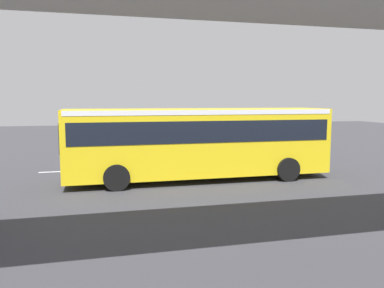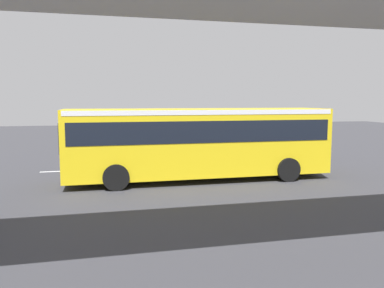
# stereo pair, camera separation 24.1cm
# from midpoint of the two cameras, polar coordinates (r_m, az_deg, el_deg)

# --- Properties ---
(ground) EXTENTS (80.00, 80.00, 0.00)m
(ground) POSITION_cam_midpoint_polar(r_m,az_deg,el_deg) (17.79, -0.62, -4.88)
(ground) COLOR #38383D
(city_bus) EXTENTS (11.54, 2.85, 3.15)m
(city_bus) POSITION_cam_midpoint_polar(r_m,az_deg,el_deg) (16.85, 0.64, 0.97)
(city_bus) COLOR yellow
(city_bus) RESTS_ON ground
(pedestrian) EXTENTS (0.38, 0.38, 1.79)m
(pedestrian) POSITION_cam_midpoint_polar(r_m,az_deg,el_deg) (24.16, 18.58, -0.08)
(pedestrian) COLOR #2D2D38
(pedestrian) RESTS_ON ground
(traffic_sign) EXTENTS (0.08, 0.60, 2.80)m
(traffic_sign) POSITION_cam_midpoint_polar(r_m,az_deg,el_deg) (23.56, 6.94, 2.51)
(traffic_sign) COLOR slate
(traffic_sign) RESTS_ON ground
(lane_dash_leftmost) EXTENTS (2.00, 0.20, 0.01)m
(lane_dash_leftmost) POSITION_cam_midpoint_polar(r_m,az_deg,el_deg) (22.44, 12.76, -2.66)
(lane_dash_leftmost) COLOR silver
(lane_dash_leftmost) RESTS_ON ground
(lane_dash_left) EXTENTS (2.00, 0.20, 0.01)m
(lane_dash_left) POSITION_cam_midpoint_polar(r_m,az_deg,el_deg) (20.95, 2.93, -3.15)
(lane_dash_left) COLOR silver
(lane_dash_left) RESTS_ON ground
(lane_dash_centre) EXTENTS (2.00, 0.20, 0.01)m
(lane_dash_centre) POSITION_cam_midpoint_polar(r_m,az_deg,el_deg) (20.16, -8.02, -3.58)
(lane_dash_centre) COLOR silver
(lane_dash_centre) RESTS_ON ground
(lane_dash_right) EXTENTS (2.00, 0.20, 0.01)m
(lane_dash_right) POSITION_cam_midpoint_polar(r_m,az_deg,el_deg) (20.14, -19.44, -3.90)
(lane_dash_right) COLOR silver
(lane_dash_right) RESTS_ON ground
(pedestrian_overpass) EXTENTS (31.91, 2.60, 6.77)m
(pedestrian_overpass) POSITION_cam_midpoint_polar(r_m,az_deg,el_deg) (7.95, 17.85, 17.59)
(pedestrian_overpass) COLOR #B2ADA5
(pedestrian_overpass) RESTS_ON ground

